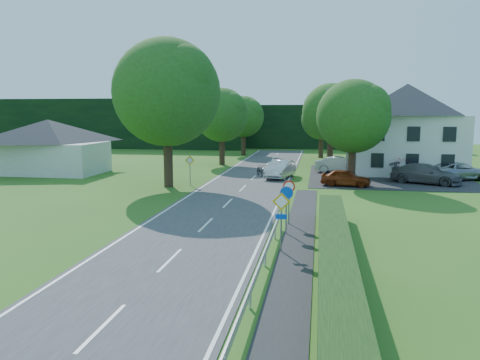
% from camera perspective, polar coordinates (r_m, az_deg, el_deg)
% --- Properties ---
extents(ground, '(160.00, 160.00, 0.00)m').
position_cam_1_polar(ground, '(14.16, -16.42, -16.95)').
color(ground, '#2B5A19').
rests_on(ground, ground).
extents(road, '(7.00, 80.00, 0.04)m').
position_cam_1_polar(road, '(32.52, -0.82, -2.18)').
color(road, '#39383B').
rests_on(road, ground).
extents(footpath, '(1.50, 44.00, 0.04)m').
position_cam_1_polar(footpath, '(14.72, 5.61, -15.53)').
color(footpath, '#232325').
rests_on(footpath, ground).
extents(parking_pad, '(14.00, 16.00, 0.04)m').
position_cam_1_polar(parking_pad, '(45.26, 17.42, 0.42)').
color(parking_pad, '#232325').
rests_on(parking_pad, ground).
extents(line_edge_left, '(0.12, 80.00, 0.01)m').
position_cam_1_polar(line_edge_left, '(33.26, -6.34, -1.96)').
color(line_edge_left, white).
rests_on(line_edge_left, road).
extents(line_edge_right, '(0.12, 80.00, 0.01)m').
position_cam_1_polar(line_edge_right, '(32.10, 4.90, -2.31)').
color(line_edge_right, white).
rests_on(line_edge_right, road).
extents(line_centre, '(0.12, 80.00, 0.01)m').
position_cam_1_polar(line_centre, '(32.52, -0.82, -2.14)').
color(line_centre, white).
rests_on(line_centre, road).
extents(guardrail, '(0.12, 26.00, 0.69)m').
position_cam_1_polar(guardrail, '(12.02, -1.03, -19.56)').
color(guardrail, silver).
rests_on(guardrail, ground).
extents(hedge_right, '(1.20, 30.00, 1.30)m').
position_cam_1_polar(hedge_right, '(12.63, 12.30, -16.77)').
color(hedge_right, black).
rests_on(hedge_right, ground).
extents(tree_main, '(9.40, 9.40, 11.64)m').
position_cam_1_polar(tree_main, '(37.36, -8.87, 8.03)').
color(tree_main, '#254B16').
rests_on(tree_main, ground).
extents(tree_left_far, '(7.00, 7.00, 8.58)m').
position_cam_1_polar(tree_left_far, '(52.59, -2.23, 6.53)').
color(tree_left_far, '#254B16').
rests_on(tree_left_far, ground).
extents(tree_right_far, '(7.40, 7.40, 9.09)m').
position_cam_1_polar(tree_right_far, '(53.47, 11.00, 6.68)').
color(tree_right_far, '#254B16').
rests_on(tree_right_far, ground).
extents(tree_left_back, '(6.60, 6.60, 8.07)m').
position_cam_1_polar(tree_left_back, '(64.30, 0.43, 6.64)').
color(tree_left_back, '#254B16').
rests_on(tree_left_back, ground).
extents(tree_right_back, '(6.20, 6.20, 7.56)m').
position_cam_1_polar(tree_right_back, '(61.48, 9.89, 6.20)').
color(tree_right_back, '#254B16').
rests_on(tree_right_back, ground).
extents(tree_right_mid, '(7.00, 7.00, 8.58)m').
position_cam_1_polar(tree_right_mid, '(39.56, 13.60, 5.69)').
color(tree_right_mid, '#254B16').
rests_on(tree_right_mid, ground).
extents(treeline_left, '(44.00, 6.00, 8.00)m').
position_cam_1_polar(treeline_left, '(80.88, -15.16, 6.68)').
color(treeline_left, black).
rests_on(treeline_left, ground).
extents(treeline_right, '(30.00, 5.00, 7.00)m').
position_cam_1_polar(treeline_right, '(77.51, 11.35, 6.38)').
color(treeline_right, black).
rests_on(treeline_right, ground).
extents(bungalow_left, '(11.00, 6.50, 5.20)m').
position_cam_1_polar(bungalow_left, '(48.94, -22.26, 3.92)').
color(bungalow_left, beige).
rests_on(bungalow_left, ground).
extents(house_white, '(10.60, 8.40, 8.60)m').
position_cam_1_polar(house_white, '(48.16, 19.55, 6.02)').
color(house_white, silver).
rests_on(house_white, ground).
extents(streetlight, '(2.03, 0.18, 8.00)m').
position_cam_1_polar(streetlight, '(41.52, 12.82, 6.08)').
color(streetlight, slate).
rests_on(streetlight, ground).
extents(sign_priority_right, '(0.78, 0.09, 2.59)m').
position_cam_1_polar(sign_priority_right, '(19.92, 5.05, -3.77)').
color(sign_priority_right, slate).
rests_on(sign_priority_right, ground).
extents(sign_roundabout, '(0.64, 0.08, 2.37)m').
position_cam_1_polar(sign_roundabout, '(22.88, 5.67, -2.51)').
color(sign_roundabout, slate).
rests_on(sign_roundabout, ground).
extents(sign_speed_limit, '(0.64, 0.11, 2.37)m').
position_cam_1_polar(sign_speed_limit, '(24.82, 6.00, -1.44)').
color(sign_speed_limit, slate).
rests_on(sign_speed_limit, ground).
extents(sign_priority_left, '(0.78, 0.09, 2.44)m').
position_cam_1_polar(sign_priority_left, '(38.09, -6.13, 1.90)').
color(sign_priority_left, slate).
rests_on(sign_priority_left, ground).
extents(moving_car, '(2.61, 5.02, 1.58)m').
position_cam_1_polar(moving_car, '(42.19, 4.93, 1.33)').
color(moving_car, silver).
rests_on(moving_car, road).
extents(motorcycle, '(1.45, 2.18, 1.08)m').
position_cam_1_polar(motorcycle, '(43.37, 2.49, 1.22)').
color(motorcycle, black).
rests_on(motorcycle, road).
extents(parked_car_red, '(4.10, 2.12, 1.33)m').
position_cam_1_polar(parked_car_red, '(38.40, 12.77, 0.27)').
color(parked_car_red, maroon).
rests_on(parked_car_red, parking_pad).
extents(parked_car_silver_a, '(4.95, 2.59, 1.55)m').
position_cam_1_polar(parked_car_silver_a, '(46.56, 12.09, 1.82)').
color(parked_car_silver_a, '#A7A8AC').
rests_on(parked_car_silver_a, parking_pad).
extents(parked_car_grey, '(6.03, 4.45, 1.62)m').
position_cam_1_polar(parked_car_grey, '(41.73, 21.70, 0.72)').
color(parked_car_grey, '#515055').
rests_on(parked_car_grey, parking_pad).
extents(parked_car_silver_b, '(5.99, 4.11, 1.52)m').
position_cam_1_polar(parked_car_silver_b, '(45.25, 25.17, 1.01)').
color(parked_car_silver_b, '#9F9FA6').
rests_on(parked_car_silver_b, parking_pad).
extents(parasol, '(2.43, 2.46, 1.86)m').
position_cam_1_polar(parasol, '(44.23, 18.80, 1.42)').
color(parasol, red).
rests_on(parasol, parking_pad).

